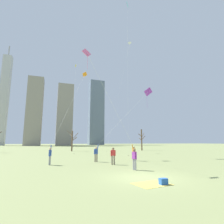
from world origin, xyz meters
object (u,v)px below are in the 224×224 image
Objects in this scene: kite_flyer_foreground_right_pink at (130,144)px; bystander_far_off_by_trees at (113,155)px; distant_kite_drifting_right_white at (127,53)px; bare_tree_rightmost at (72,139)px; kite_flyer_foreground_left_purple at (111,135)px; kite_flyer_midfield_left_orange at (55,143)px; bystander_strolling_midfield at (134,158)px; distant_kite_high_overhead_teal at (127,19)px; bare_tree_far_right_edge at (142,139)px; picnic_spot at (158,183)px; distant_kite_low_near_trees_yellow at (76,74)px.

kite_flyer_foreground_right_pink is 3.55m from bystander_far_off_by_trees.
distant_kite_drifting_right_white is 5.56× the size of bare_tree_rightmost.
kite_flyer_foreground_left_purple is 6.62m from kite_flyer_midfield_left_orange.
bystander_far_off_by_trees is at bearing 97.11° from bystander_strolling_midfield.
kite_flyer_foreground_left_purple reaches higher than bare_tree_rightmost.
bystander_far_off_by_trees is at bearing -143.23° from kite_flyer_foreground_right_pink.
distant_kite_high_overhead_teal reaches higher than bare_tree_far_right_edge.
bare_tree_far_right_edge is at bearing 60.44° from bystander_strolling_midfield.
kite_flyer_foreground_right_pink is 6.47× the size of bystander_strolling_midfield.
kite_flyer_midfield_left_orange is 23.06m from distant_kite_high_overhead_teal.
kite_flyer_midfield_left_orange is at bearing -134.43° from bare_tree_far_right_edge.
kite_flyer_foreground_right_pink reaches higher than bystander_far_off_by_trees.
kite_flyer_foreground_left_purple is at bearing 134.56° from kite_flyer_foreground_right_pink.
bystander_strolling_midfield is at bearing -46.12° from kite_flyer_midfield_left_orange.
kite_flyer_midfield_left_orange is at bearing 156.37° from bystander_far_off_by_trees.
kite_flyer_foreground_right_pink reaches higher than bare_tree_far_right_edge.
bystander_far_off_by_trees is at bearing -125.10° from distant_kite_high_overhead_teal.
distant_kite_high_overhead_teal reaches higher than bystander_far_off_by_trees.
picnic_spot is (-13.23, -32.65, -25.96)m from distant_kite_drifting_right_white.
distant_kite_high_overhead_teal is (3.96, 3.51, 19.14)m from kite_flyer_foreground_left_purple.
kite_flyer_foreground_left_purple is 0.35× the size of distant_kite_drifting_right_white.
bare_tree_far_right_edge is at bearing 62.71° from picnic_spot.
picnic_spot is at bearing -89.01° from distant_kite_low_near_trees_yellow.
bystander_strolling_midfield is 0.08× the size of distant_kite_low_near_trees_yellow.
distant_kite_low_near_trees_yellow is 36.78m from picnic_spot.
picnic_spot is at bearing -112.06° from distant_kite_drifting_right_white.
picnic_spot is at bearing -117.29° from bare_tree_far_right_edge.
picnic_spot is (0.55, -32.09, -17.95)m from distant_kite_low_near_trees_yellow.
bare_tree_far_right_edge is at bearing 58.57° from kite_flyer_foreground_right_pink.
bare_tree_far_right_edge is at bearing 53.63° from kite_flyer_foreground_left_purple.
bare_tree_far_right_edge is at bearing 5.02° from distant_kite_drifting_right_white.
kite_flyer_foreground_left_purple is 26.08m from bare_tree_far_right_edge.
picnic_spot is (-3.18, -10.34, -1.88)m from kite_flyer_foreground_right_pink.
distant_kite_high_overhead_teal is at bearing -69.92° from distant_kite_low_near_trees_yellow.
distant_kite_drifting_right_white is at bearing -174.98° from bare_tree_far_right_edge.
bystander_strolling_midfield is 0.81× the size of picnic_spot.
bare_tree_far_right_edge is 17.56m from bare_tree_rightmost.
distant_kite_low_near_trees_yellow is (-1.02, 23.78, 17.14)m from bystander_far_off_by_trees.
kite_flyer_foreground_right_pink is 10.98m from picnic_spot.
bare_tree_rightmost is (-0.90, 26.68, 1.86)m from bystander_far_off_by_trees.
bare_tree_rightmost is at bearing 94.92° from kite_flyer_foreground_left_purple.
kite_flyer_midfield_left_orange is 37.23m from distant_kite_drifting_right_white.
kite_flyer_foreground_left_purple is at bearing 82.60° from picnic_spot.
picnic_spot is 35.10m from bare_tree_rightmost.
bystander_far_off_by_trees is 37.25m from distant_kite_drifting_right_white.
picnic_spot is 0.37× the size of bare_tree_far_right_edge.
kite_flyer_midfield_left_orange reaches higher than bare_tree_far_right_edge.
kite_flyer_foreground_left_purple is 19.86m from distant_kite_high_overhead_teal.
kite_flyer_foreground_right_pink is 20.91m from distant_kite_high_overhead_teal.
bystander_far_off_by_trees is (-1.09, -3.67, -2.06)m from kite_flyer_foreground_left_purple.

